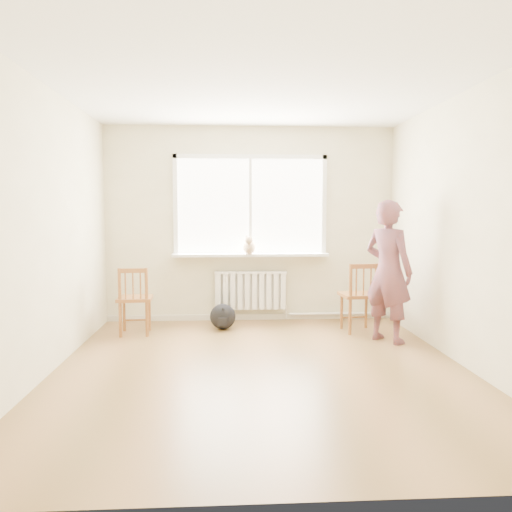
{
  "coord_description": "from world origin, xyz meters",
  "views": [
    {
      "loc": [
        -0.33,
        -4.72,
        1.52
      ],
      "look_at": [
        0.02,
        1.2,
        1.0
      ],
      "focal_mm": 35.0,
      "sensor_mm": 36.0,
      "label": 1
    }
  ],
  "objects": [
    {
      "name": "baseboard",
      "position": [
        0.0,
        2.23,
        0.04
      ],
      "size": [
        4.0,
        0.03,
        0.08
      ],
      "primitive_type": "cube",
      "color": "beige",
      "rests_on": "ground"
    },
    {
      "name": "radiator",
      "position": [
        0.0,
        2.16,
        0.44
      ],
      "size": [
        1.0,
        0.12,
        0.55
      ],
      "color": "white",
      "rests_on": "back_wall"
    },
    {
      "name": "floor",
      "position": [
        0.0,
        0.0,
        0.0
      ],
      "size": [
        4.5,
        4.5,
        0.0
      ],
      "primitive_type": "plane",
      "color": "olive",
      "rests_on": "ground"
    },
    {
      "name": "heating_pipe",
      "position": [
        1.25,
        2.19,
        0.08
      ],
      "size": [
        1.4,
        0.04,
        0.04
      ],
      "primitive_type": "cylinder",
      "rotation": [
        0.0,
        1.57,
        0.0
      ],
      "color": "silver",
      "rests_on": "back_wall"
    },
    {
      "name": "chair_left",
      "position": [
        -1.47,
        1.45,
        0.43
      ],
      "size": [
        0.44,
        0.42,
        0.84
      ],
      "rotation": [
        0.0,
        0.0,
        3.2
      ],
      "color": "#96542B",
      "rests_on": "floor"
    },
    {
      "name": "chair_right",
      "position": [
        1.35,
        1.42,
        0.45
      ],
      "size": [
        0.47,
        0.45,
        0.89
      ],
      "rotation": [
        0.0,
        0.0,
        3.23
      ],
      "color": "#96542B",
      "rests_on": "floor"
    },
    {
      "name": "backpack",
      "position": [
        -0.39,
        1.68,
        0.17
      ],
      "size": [
        0.38,
        0.32,
        0.33
      ],
      "primitive_type": "ellipsoid",
      "rotation": [
        0.0,
        0.0,
        0.22
      ],
      "color": "black",
      "rests_on": "floor"
    },
    {
      "name": "ceiling",
      "position": [
        0.0,
        0.0,
        2.7
      ],
      "size": [
        4.5,
        4.5,
        0.0
      ],
      "primitive_type": "plane",
      "rotation": [
        3.14,
        0.0,
        0.0
      ],
      "color": "white",
      "rests_on": "back_wall"
    },
    {
      "name": "person",
      "position": [
        1.55,
        0.95,
        0.83
      ],
      "size": [
        0.69,
        0.72,
        1.66
      ],
      "primitive_type": "imported",
      "rotation": [
        0.0,
        0.0,
        2.24
      ],
      "color": "#B93F3D",
      "rests_on": "floor"
    },
    {
      "name": "window",
      "position": [
        0.0,
        2.22,
        1.66
      ],
      "size": [
        2.12,
        0.05,
        1.42
      ],
      "color": "white",
      "rests_on": "back_wall"
    },
    {
      "name": "windowsill",
      "position": [
        0.0,
        2.14,
        0.93
      ],
      "size": [
        2.15,
        0.22,
        0.04
      ],
      "primitive_type": "cube",
      "color": "white",
      "rests_on": "back_wall"
    },
    {
      "name": "cat",
      "position": [
        -0.02,
        2.05,
        1.06
      ],
      "size": [
        0.19,
        0.4,
        0.27
      ],
      "rotation": [
        0.0,
        0.0,
        -0.08
      ],
      "color": "beige",
      "rests_on": "windowsill"
    },
    {
      "name": "back_wall",
      "position": [
        0.0,
        2.25,
        1.35
      ],
      "size": [
        4.0,
        0.01,
        2.7
      ],
      "primitive_type": "cube",
      "color": "beige",
      "rests_on": "ground"
    }
  ]
}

